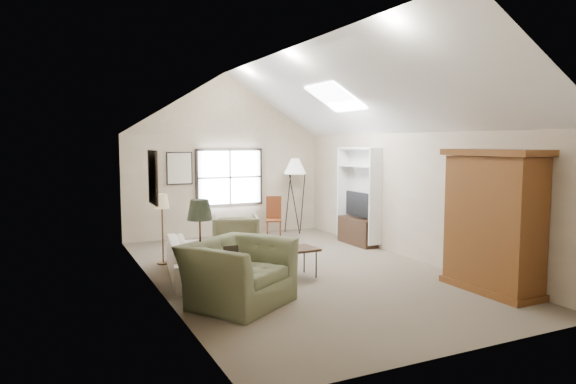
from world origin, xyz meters
name	(u,v)px	position (x,y,z in m)	size (l,w,h in m)	color
room_shell	(298,91)	(0.00, 0.00, 3.21)	(5.01, 8.01, 4.00)	#6A594B
window	(230,177)	(0.10, 3.96, 1.45)	(1.72, 0.08, 1.42)	black
skylight	(336,97)	(1.30, 0.90, 3.22)	(0.80, 1.20, 0.52)	white
wall_art	(167,172)	(-1.88, 1.94, 1.73)	(1.97, 3.71, 0.88)	black
armoire	(493,221)	(2.18, -2.40, 1.10)	(0.60, 1.50, 2.20)	brown
tv_alcove	(359,194)	(2.34, 1.60, 1.15)	(0.32, 1.30, 2.10)	white
media_console	(357,231)	(2.32, 1.60, 0.30)	(0.34, 1.18, 0.60)	#382316
tv_panel	(358,204)	(2.32, 1.60, 0.92)	(0.05, 0.90, 0.55)	black
sofa	(195,259)	(-1.77, 0.41, 0.32)	(2.19, 0.86, 0.64)	silver
armchair_near	(238,273)	(-1.61, -1.32, 0.45)	(1.40, 1.22, 0.91)	#68704E
armchair_far	(235,235)	(-0.58, 1.68, 0.43)	(0.91, 0.94, 0.85)	#686849
coffee_table	(288,264)	(-0.35, -0.36, 0.25)	(0.99, 0.55, 0.51)	#3E2919
bowl	(288,247)	(-0.35, -0.36, 0.54)	(0.24, 0.24, 0.06)	#321D14
side_table	(232,284)	(-1.67, -1.19, 0.27)	(0.55, 0.55, 0.55)	#3A2517
side_chair	(274,217)	(1.02, 3.34, 0.49)	(0.38, 0.38, 0.98)	maroon
tripod_lamp	(295,195)	(1.73, 3.60, 0.97)	(0.56, 0.56, 1.94)	white
dark_lamp	(200,250)	(-2.07, -0.99, 0.76)	(0.37, 0.37, 1.53)	#262D1F
tan_lamp	(163,228)	(-2.07, 1.61, 0.69)	(0.27, 0.27, 1.37)	tan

